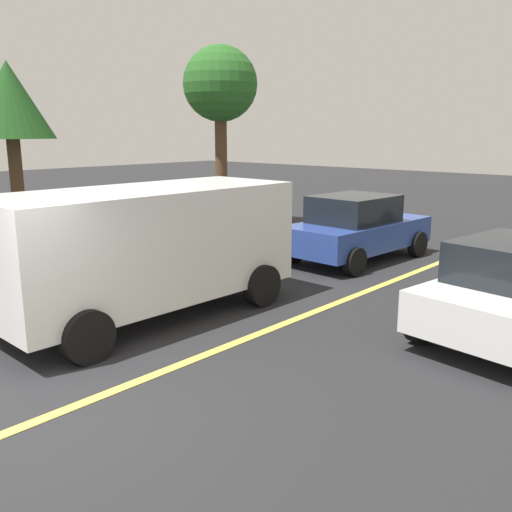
{
  "coord_description": "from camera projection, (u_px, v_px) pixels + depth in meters",
  "views": [
    {
      "loc": [
        -2.55,
        -5.51,
        3.11
      ],
      "look_at": [
        3.8,
        0.25,
        1.19
      ],
      "focal_mm": 38.98,
      "sensor_mm": 36.0,
      "label": 1
    }
  ],
  "objects": [
    {
      "name": "tree_right_verge",
      "position": [
        220.0,
        87.0,
        17.65
      ],
      "size": [
        2.37,
        2.37,
        5.79
      ],
      "color": "#513823",
      "rests_on": "ground_plane"
    },
    {
      "name": "ground_plane",
      "position": [
        42.0,
        420.0,
        6.14
      ],
      "size": [
        80.0,
        80.0,
        0.0
      ],
      "primitive_type": "plane",
      "color": "#262628"
    },
    {
      "name": "tree_centre_verge",
      "position": [
        10.0,
        104.0,
        12.95
      ],
      "size": [
        2.0,
        2.0,
        4.73
      ],
      "color": "#513823",
      "rests_on": "ground_plane"
    },
    {
      "name": "white_van",
      "position": [
        146.0,
        244.0,
        9.3
      ],
      "size": [
        5.23,
        2.33,
        2.2
      ],
      "color": "white",
      "rests_on": "ground_plane"
    },
    {
      "name": "car_blue_approaching",
      "position": [
        357.0,
        228.0,
        13.61
      ],
      "size": [
        4.11,
        2.15,
        1.61
      ],
      "color": "#2D479E",
      "rests_on": "ground_plane"
    },
    {
      "name": "lane_marking_centre",
      "position": [
        233.0,
        344.0,
        8.3
      ],
      "size": [
        28.0,
        0.16,
        0.01
      ],
      "primitive_type": "cube",
      "color": "#E0D14C"
    }
  ]
}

